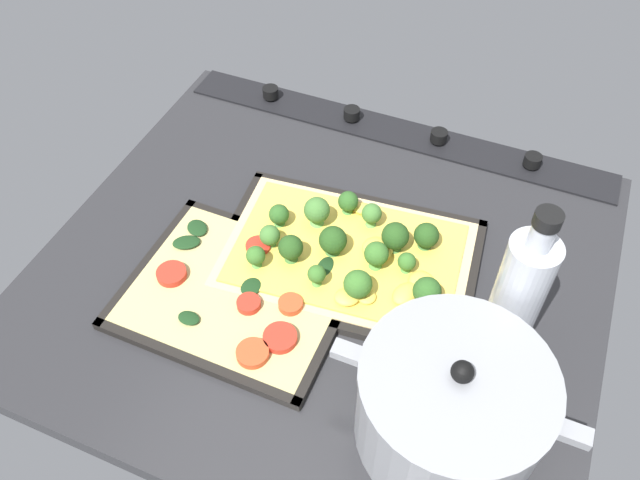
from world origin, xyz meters
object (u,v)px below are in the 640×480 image
object	(u,v)px
baking_tray_back	(238,294)
cooking_pot	(451,406)
baking_tray_front	(347,259)
oil_bottle	(518,295)
veggie_pizza_back	(238,292)
broccoli_pizza	(350,252)

from	to	relation	value
baking_tray_back	cooking_pot	distance (cm)	32.39
baking_tray_front	cooking_pot	world-z (taller)	cooking_pot
cooking_pot	oil_bottle	world-z (taller)	oil_bottle
baking_tray_front	baking_tray_back	xyz separation A→B (cm)	(11.37, 11.44, 0.01)
baking_tray_front	veggie_pizza_back	bearing A→B (deg)	45.91
cooking_pot	broccoli_pizza	bearing A→B (deg)	-45.46
veggie_pizza_back	cooking_pot	bearing A→B (deg)	165.64
cooking_pot	oil_bottle	bearing A→B (deg)	-103.53
broccoli_pizza	baking_tray_back	distance (cm)	16.54
veggie_pizza_back	oil_bottle	world-z (taller)	oil_bottle
baking_tray_front	cooking_pot	distance (cm)	28.09
veggie_pizza_back	oil_bottle	bearing A→B (deg)	-168.93
veggie_pizza_back	cooking_pot	distance (cm)	32.04
baking_tray_front	baking_tray_back	bearing A→B (deg)	45.16
veggie_pizza_back	oil_bottle	xyz separation A→B (cm)	(-34.13, -6.68, 8.98)
veggie_pizza_back	cooking_pot	xyz separation A→B (cm)	(-30.64, 7.84, 5.17)
broccoli_pizza	cooking_pot	world-z (taller)	cooking_pot
veggie_pizza_back	broccoli_pizza	bearing A→B (deg)	-135.95
broccoli_pizza	baking_tray_back	size ratio (longest dim) A/B	1.21
veggie_pizza_back	cooking_pot	world-z (taller)	cooking_pot
baking_tray_back	cooking_pot	world-z (taller)	cooking_pot
baking_tray_front	baking_tray_back	world-z (taller)	same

